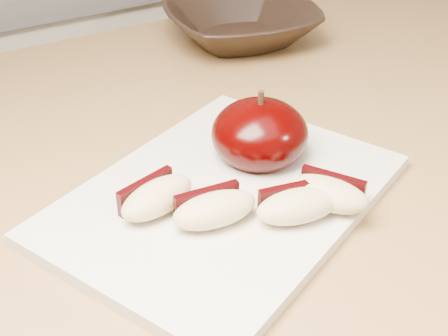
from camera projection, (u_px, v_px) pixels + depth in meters
cutting_board at (224, 198)px, 0.53m from camera, size 0.35×0.31×0.01m
apple_half at (260, 134)px, 0.57m from camera, size 0.11×0.11×0.07m
apple_wedge_a at (156, 197)px, 0.50m from camera, size 0.08×0.05×0.03m
apple_wedge_b at (214, 209)px, 0.49m from camera, size 0.07×0.04×0.03m
apple_wedge_c at (297, 205)px, 0.49m from camera, size 0.08×0.05×0.03m
apple_wedge_d at (328, 193)px, 0.51m from camera, size 0.07×0.08×0.03m
bowl at (240, 23)px, 0.83m from camera, size 0.23×0.23×0.05m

